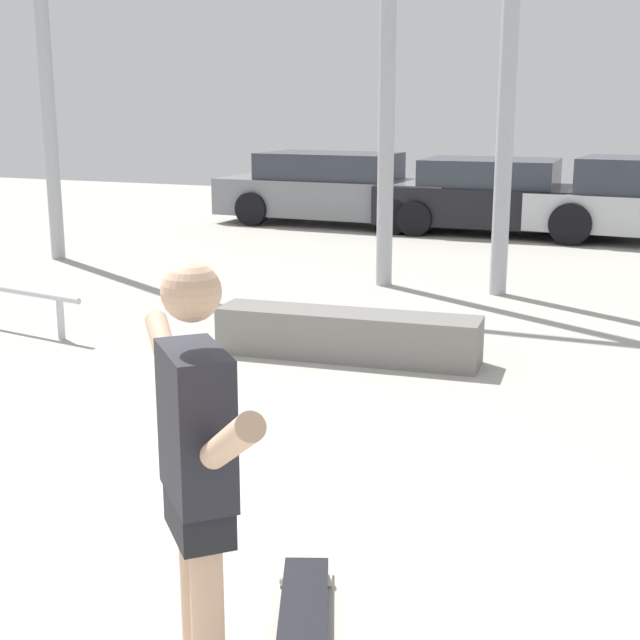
# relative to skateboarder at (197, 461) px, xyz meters

# --- Properties ---
(ground_plane) EXTENTS (36.00, 36.00, 0.00)m
(ground_plane) POSITION_rel_skateboarder_xyz_m (-1.20, 1.15, -0.93)
(ground_plane) COLOR #B2ADA3
(skateboarder) EXTENTS (1.09, 1.13, 1.68)m
(skateboarder) POSITION_rel_skateboarder_xyz_m (0.00, 0.00, 0.00)
(skateboarder) COLOR #DBAD89
(skateboarder) RESTS_ON ground_plane
(skateboard) EXTENTS (0.50, 0.84, 0.08)m
(skateboard) POSITION_rel_skateboarder_xyz_m (0.19, 0.55, -0.87)
(skateboard) COLOR black
(skateboard) RESTS_ON ground_plane
(grind_box) EXTENTS (2.40, 0.69, 0.42)m
(grind_box) POSITION_rel_skateboarder_xyz_m (-1.14, 4.52, -0.72)
(grind_box) COLOR slate
(grind_box) RESTS_ON ground_plane
(parked_car_grey) EXTENTS (4.53, 1.94, 1.33)m
(parked_car_grey) POSITION_rel_skateboarder_xyz_m (-4.65, 13.00, -0.28)
(parked_car_grey) COLOR slate
(parked_car_grey) RESTS_ON ground_plane
(parked_car_black) EXTENTS (4.21, 2.16, 1.29)m
(parked_car_black) POSITION_rel_skateboarder_xyz_m (-1.62, 13.02, -0.31)
(parked_car_black) COLOR black
(parked_car_black) RESTS_ON ground_plane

